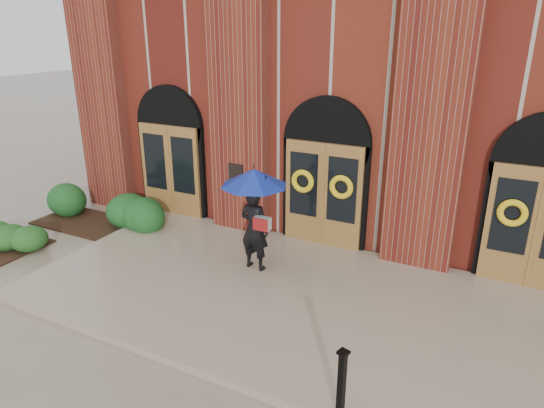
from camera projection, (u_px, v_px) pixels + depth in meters
The scene contains 7 objects.
ground at pixel (271, 301), 9.66m from camera, with size 90.00×90.00×0.00m, color gray.
landing at pixel (274, 294), 9.76m from camera, with size 10.00×5.30×0.15m, color gray.
church_building at pixel (394, 79), 15.77m from camera, with size 16.20×12.53×7.00m.
man_with_umbrella at pixel (254, 200), 10.12m from camera, with size 1.50×1.50×2.26m.
metal_post at pixel (342, 382), 6.49m from camera, with size 0.17×0.17×1.03m.
hedge_wall_left at pixel (97, 211), 13.09m from camera, with size 3.36×1.34×0.86m, color #17461A.
hedge_front_left at pixel (4, 237), 11.91m from camera, with size 1.58×1.35×0.56m, color #1F4D1A.
Camera 1 is at (3.83, -7.45, 5.20)m, focal length 32.00 mm.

